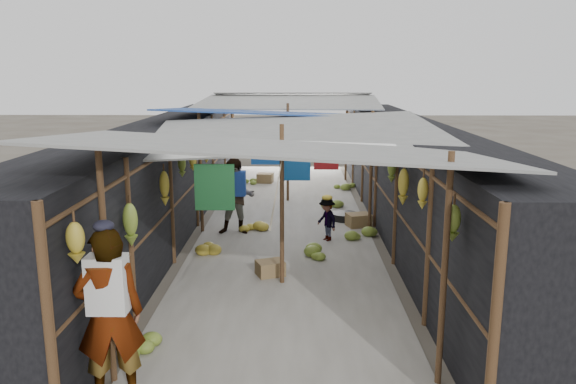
# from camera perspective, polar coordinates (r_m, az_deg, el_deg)

# --- Properties ---
(ground) EXTENTS (80.00, 80.00, 0.00)m
(ground) POSITION_cam_1_polar(r_m,az_deg,el_deg) (6.59, -1.30, -18.79)
(ground) COLOR #6B6356
(ground) RESTS_ON ground
(aisle_slab) EXTENTS (3.60, 16.00, 0.02)m
(aisle_slab) POSITION_cam_1_polar(r_m,az_deg,el_deg) (12.62, -0.20, -3.44)
(aisle_slab) COLOR #9E998E
(aisle_slab) RESTS_ON ground
(stall_left) EXTENTS (1.40, 15.00, 2.30)m
(stall_left) POSITION_cam_1_polar(r_m,az_deg,el_deg) (12.70, -12.48, 1.66)
(stall_left) COLOR black
(stall_left) RESTS_ON ground
(stall_right) EXTENTS (1.40, 15.00, 2.30)m
(stall_right) POSITION_cam_1_polar(r_m,az_deg,el_deg) (12.60, 12.17, 1.59)
(stall_right) COLOR black
(stall_right) RESTS_ON ground
(crate_near) EXTENTS (0.54, 0.49, 0.27)m
(crate_near) POSITION_cam_1_polar(r_m,az_deg,el_deg) (9.57, -1.82, -7.79)
(crate_near) COLOR #97744D
(crate_near) RESTS_ON ground
(crate_mid) EXTENTS (0.59, 0.52, 0.30)m
(crate_mid) POSITION_cam_1_polar(r_m,az_deg,el_deg) (12.61, 7.19, -2.88)
(crate_mid) COLOR #97744D
(crate_mid) RESTS_ON ground
(crate_back) EXTENTS (0.53, 0.45, 0.31)m
(crate_back) POSITION_cam_1_polar(r_m,az_deg,el_deg) (17.47, -2.33, 1.40)
(crate_back) COLOR #97744D
(crate_back) RESTS_ON ground
(black_basin) EXTENTS (0.61, 0.61, 0.18)m
(black_basin) POSITION_cam_1_polar(r_m,az_deg,el_deg) (13.12, 5.79, -2.53)
(black_basin) COLOR black
(black_basin) RESTS_ON ground
(vendor_elderly) EXTENTS (0.79, 0.64, 1.88)m
(vendor_elderly) POSITION_cam_1_polar(r_m,az_deg,el_deg) (6.16, -17.66, -11.86)
(vendor_elderly) COLOR white
(vendor_elderly) RESTS_ON ground
(shopper_blue) EXTENTS (0.80, 0.62, 1.62)m
(shopper_blue) POSITION_cam_1_polar(r_m,az_deg,el_deg) (11.86, -5.26, -0.50)
(shopper_blue) COLOR #2053A0
(shopper_blue) RESTS_ON ground
(vendor_seated) EXTENTS (0.59, 0.67, 0.90)m
(vendor_seated) POSITION_cam_1_polar(r_m,az_deg,el_deg) (11.43, 3.97, -2.83)
(vendor_seated) COLOR #4F4844
(vendor_seated) RESTS_ON ground
(market_canopy) EXTENTS (5.62, 15.20, 2.77)m
(market_canopy) POSITION_cam_1_polar(r_m,az_deg,el_deg) (12.53, -0.06, 7.59)
(market_canopy) COLOR brown
(market_canopy) RESTS_ON ground
(hanging_bananas) EXTENTS (3.95, 13.77, 0.85)m
(hanging_bananas) POSITION_cam_1_polar(r_m,az_deg,el_deg) (12.43, -0.81, 4.07)
(hanging_bananas) COLOR gold
(hanging_bananas) RESTS_ON ground
(floor_bananas) EXTENTS (4.06, 11.02, 0.35)m
(floor_bananas) POSITION_cam_1_polar(r_m,az_deg,el_deg) (13.00, -0.12, -2.36)
(floor_bananas) COLOR olive
(floor_bananas) RESTS_ON ground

